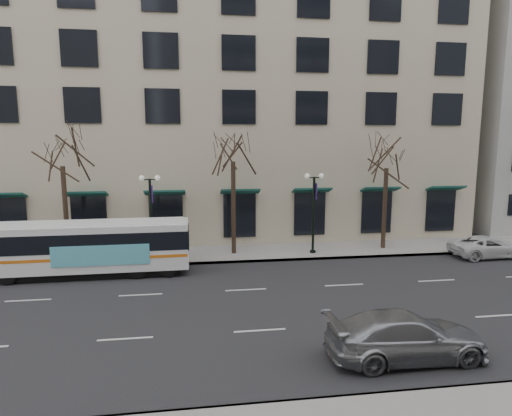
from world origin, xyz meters
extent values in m
plane|color=black|center=(0.00, 0.00, 0.00)|extent=(160.00, 160.00, 0.00)
cube|color=gray|center=(5.00, 9.00, 0.07)|extent=(80.00, 4.00, 0.15)
cube|color=#C0AE93|center=(-2.00, 21.00, 12.00)|extent=(40.00, 20.00, 24.00)
cylinder|color=black|center=(-10.00, 8.80, 2.87)|extent=(0.28, 0.28, 5.74)
cylinder|color=black|center=(0.00, 8.80, 2.97)|extent=(0.28, 0.28, 5.95)
cylinder|color=black|center=(10.00, 8.80, 2.73)|extent=(0.28, 0.28, 5.46)
cylinder|color=black|center=(-5.00, 8.20, 2.50)|extent=(0.16, 0.16, 5.00)
cylinder|color=black|center=(-5.00, 8.20, 0.15)|extent=(0.36, 0.36, 0.30)
cube|color=black|center=(-5.00, 8.20, 4.95)|extent=(0.90, 0.06, 0.06)
sphere|color=silver|center=(-5.45, 8.20, 5.05)|extent=(0.32, 0.32, 0.32)
sphere|color=silver|center=(-4.55, 8.20, 5.05)|extent=(0.32, 0.32, 0.32)
cube|color=#3B1E73|center=(-4.88, 8.20, 4.10)|extent=(0.04, 0.45, 1.00)
cylinder|color=black|center=(5.00, 8.20, 2.50)|extent=(0.16, 0.16, 5.00)
cylinder|color=black|center=(5.00, 8.20, 0.15)|extent=(0.36, 0.36, 0.30)
cube|color=black|center=(5.00, 8.20, 4.95)|extent=(0.90, 0.06, 0.06)
sphere|color=silver|center=(4.55, 8.20, 5.05)|extent=(0.32, 0.32, 0.32)
sphere|color=silver|center=(5.45, 8.20, 5.05)|extent=(0.32, 0.32, 0.32)
cube|color=#3B1E73|center=(5.12, 8.20, 4.10)|extent=(0.04, 0.45, 1.00)
cube|color=white|center=(-8.13, 5.80, 1.62)|extent=(10.70, 2.45, 2.45)
cube|color=black|center=(-8.13, 5.80, 0.24)|extent=(9.85, 2.16, 0.40)
cube|color=black|center=(-7.86, 5.80, 2.00)|extent=(10.28, 2.48, 0.98)
cube|color=orange|center=(-8.13, 5.80, 1.20)|extent=(10.60, 2.48, 0.16)
cube|color=#57BED4|center=(-7.22, 4.63, 1.38)|extent=(4.89, 0.12, 1.07)
cube|color=white|center=(-8.13, 5.80, 2.87)|extent=(10.17, 2.22, 0.07)
cylinder|color=black|center=(-11.85, 4.73, 0.44)|extent=(0.89, 0.26, 0.89)
cylinder|color=black|center=(-11.88, 6.77, 0.44)|extent=(0.89, 0.26, 0.89)
cylinder|color=black|center=(-5.45, 4.81, 0.44)|extent=(0.89, 0.26, 0.89)
cylinder|color=black|center=(-5.47, 6.86, 0.44)|extent=(0.89, 0.26, 0.89)
cylinder|color=black|center=(-3.84, 4.83, 0.44)|extent=(0.89, 0.26, 0.89)
cylinder|color=black|center=(-3.87, 6.88, 0.44)|extent=(0.89, 0.26, 0.89)
imported|color=#9B9DA3|center=(4.49, -5.04, 0.78)|extent=(5.35, 2.19, 1.55)
imported|color=silver|center=(15.77, 6.20, 0.65)|extent=(4.76, 2.29, 1.31)
camera|label=1|loc=(-2.31, -17.57, 7.14)|focal=30.00mm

